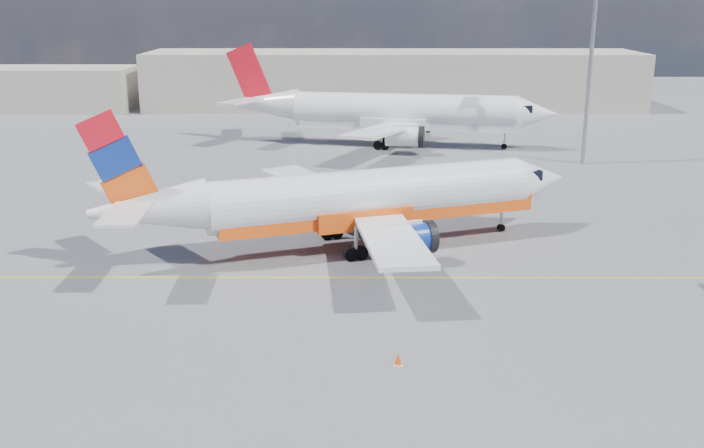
{
  "coord_description": "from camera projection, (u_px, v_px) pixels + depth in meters",
  "views": [
    {
      "loc": [
        -0.55,
        -39.52,
        15.62
      ],
      "look_at": [
        -0.68,
        2.07,
        3.5
      ],
      "focal_mm": 40.0,
      "sensor_mm": 36.0,
      "label": 1
    }
  ],
  "objects": [
    {
      "name": "ground",
      "position": [
        364.0,
        297.0,
        42.3
      ],
      "size": [
        240.0,
        240.0,
        0.0
      ],
      "primitive_type": "plane",
      "color": "slate",
      "rests_on": "ground"
    },
    {
      "name": "taxi_line",
      "position": [
        364.0,
        278.0,
        45.18
      ],
      "size": [
        70.0,
        0.15,
        0.01
      ],
      "primitive_type": "cube",
      "color": "yellow",
      "rests_on": "ground"
    },
    {
      "name": "terminal_main",
      "position": [
        393.0,
        80.0,
        113.18
      ],
      "size": [
        70.0,
        14.0,
        8.0
      ],
      "primitive_type": "cube",
      "color": "#B8B09F",
      "rests_on": "ground"
    },
    {
      "name": "terminal_annex",
      "position": [
        40.0,
        89.0,
        110.73
      ],
      "size": [
        26.0,
        10.0,
        6.0
      ],
      "primitive_type": "cube",
      "color": "#B8B09F",
      "rests_on": "ground"
    },
    {
      "name": "main_jet",
      "position": [
        357.0,
        199.0,
        49.67
      ],
      "size": [
        31.89,
        24.15,
        9.73
      ],
      "rotation": [
        0.0,
        0.0,
        0.35
      ],
      "color": "white",
      "rests_on": "ground"
    },
    {
      "name": "second_jet",
      "position": [
        394.0,
        113.0,
        84.0
      ],
      "size": [
        35.77,
        27.83,
        10.8
      ],
      "rotation": [
        0.0,
        0.0,
        -0.16
      ],
      "color": "white",
      "rests_on": "ground"
    },
    {
      "name": "traffic_cone",
      "position": [
        398.0,
        359.0,
        34.44
      ],
      "size": [
        0.39,
        0.39,
        0.55
      ],
      "color": "white",
      "rests_on": "ground"
    },
    {
      "name": "floodlight_mast",
      "position": [
        592.0,
        44.0,
        72.77
      ],
      "size": [
        1.38,
        1.38,
        18.88
      ],
      "color": "#9D9DA5",
      "rests_on": "ground"
    }
  ]
}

